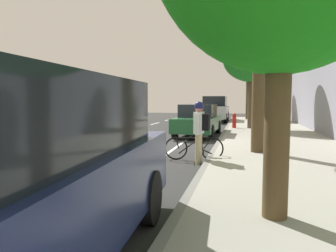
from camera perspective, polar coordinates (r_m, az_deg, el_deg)
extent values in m
plane|color=#2E2E2E|center=(13.04, -0.72, -2.88)|extent=(54.43, 54.43, 0.00)
cube|color=#A29E90|center=(12.72, 19.61, -3.06)|extent=(4.41, 34.02, 0.13)
cube|color=gray|center=(12.68, 9.29, -2.86)|extent=(0.16, 34.02, 0.13)
cube|color=white|center=(11.23, -20.16, -4.42)|extent=(0.14, 2.20, 0.01)
cube|color=white|center=(14.88, -11.20, -1.99)|extent=(0.14, 2.20, 0.01)
cube|color=white|center=(18.75, -5.86, -0.52)|extent=(0.14, 2.20, 0.01)
cube|color=white|center=(22.75, -2.37, 0.45)|extent=(0.14, 2.20, 0.01)
cube|color=white|center=(26.80, 0.07, 1.12)|extent=(0.14, 2.20, 0.01)
cube|color=white|center=(12.87, 2.74, -2.97)|extent=(0.12, 34.02, 0.01)
cube|color=navy|center=(3.48, -23.91, -11.92)|extent=(2.16, 4.80, 0.90)
cube|color=black|center=(3.34, -24.40, 1.85)|extent=(1.85, 3.19, 0.76)
cylinder|color=black|center=(4.54, -3.41, -12.82)|extent=(0.26, 0.77, 0.76)
cylinder|color=black|center=(5.22, -22.75, -10.84)|extent=(0.26, 0.77, 0.76)
cube|color=#1E512D|center=(15.26, 5.51, 0.50)|extent=(1.92, 4.46, 0.64)
cube|color=black|center=(15.22, 5.53, 2.82)|extent=(1.63, 2.16, 0.60)
cylinder|color=black|center=(16.51, 9.09, -0.15)|extent=(0.24, 0.67, 0.66)
cylinder|color=black|center=(16.77, 3.59, -0.02)|extent=(0.24, 0.67, 0.66)
cylinder|color=black|center=(13.82, 7.82, -1.11)|extent=(0.24, 0.67, 0.66)
cylinder|color=black|center=(14.12, 1.29, -0.94)|extent=(0.24, 0.67, 0.66)
cube|color=#B7BABF|center=(25.02, 8.60, 2.58)|extent=(1.92, 4.71, 0.90)
cube|color=black|center=(25.00, 8.62, 4.48)|extent=(1.68, 3.11, 0.76)
cylinder|color=black|center=(26.44, 10.73, 1.80)|extent=(0.22, 0.76, 0.76)
cylinder|color=black|center=(26.57, 6.96, 1.87)|extent=(0.22, 0.76, 0.76)
cylinder|color=black|center=(23.53, 10.42, 1.44)|extent=(0.22, 0.76, 0.76)
cylinder|color=black|center=(23.68, 6.19, 1.51)|extent=(0.22, 0.76, 0.76)
torus|color=black|center=(9.15, 1.46, -4.07)|extent=(0.67, 0.15, 0.67)
torus|color=black|center=(9.16, 7.99, -4.11)|extent=(0.67, 0.15, 0.67)
cylinder|color=black|center=(9.13, 3.91, -3.57)|extent=(0.64, 0.14, 0.50)
cylinder|color=black|center=(9.14, 6.20, -3.64)|extent=(0.14, 0.06, 0.46)
cylinder|color=black|center=(9.10, 4.25, -2.16)|extent=(0.73, 0.15, 0.05)
cylinder|color=black|center=(9.17, 6.92, -4.58)|extent=(0.35, 0.09, 0.18)
cylinder|color=black|center=(9.13, 7.27, -3.17)|extent=(0.26, 0.08, 0.32)
cylinder|color=black|center=(9.13, 1.71, -3.09)|extent=(0.12, 0.05, 0.33)
cube|color=black|center=(9.10, 6.54, -1.97)|extent=(0.25, 0.14, 0.05)
cylinder|color=black|center=(9.10, 1.96, -1.72)|extent=(0.10, 0.46, 0.03)
cylinder|color=#C6B284|center=(8.76, 5.72, -3.98)|extent=(0.15, 0.15, 0.83)
cylinder|color=#C6B284|center=(8.57, 5.45, -4.18)|extent=(0.15, 0.15, 0.83)
cube|color=white|center=(8.58, 5.63, 0.59)|extent=(0.25, 0.39, 0.59)
cylinder|color=white|center=(8.84, 5.97, 0.52)|extent=(0.10, 0.10, 0.56)
cylinder|color=white|center=(8.33, 5.27, 0.26)|extent=(0.10, 0.10, 0.56)
sphere|color=#C0695A|center=(8.56, 5.65, 3.33)|extent=(0.23, 0.23, 0.23)
sphere|color=navy|center=(8.56, 5.65, 3.60)|extent=(0.26, 0.26, 0.26)
cube|color=black|center=(8.54, 6.94, 0.70)|extent=(0.20, 0.31, 0.44)
cylinder|color=brown|center=(4.49, 19.27, 2.48)|extent=(0.34, 0.34, 2.92)
cylinder|color=#4F3C24|center=(10.02, 16.09, 5.07)|extent=(0.39, 0.39, 3.39)
ellipsoid|color=#277631|center=(10.32, 16.42, 18.53)|extent=(2.58, 2.58, 1.99)
cylinder|color=#4A3B2C|center=(18.23, 14.89, 4.37)|extent=(0.38, 0.38, 3.04)
ellipsoid|color=#1E7321|center=(18.37, 15.05, 11.93)|extent=(3.27, 3.27, 2.70)
cylinder|color=brown|center=(26.40, 14.45, 4.87)|extent=(0.46, 0.46, 3.39)
ellipsoid|color=#2B8321|center=(26.51, 14.56, 10.06)|extent=(2.56, 2.56, 2.06)
cylinder|color=black|center=(15.76, 19.34, 0.18)|extent=(0.15, 0.15, 0.82)
cylinder|color=black|center=(15.59, 18.98, 0.14)|extent=(0.15, 0.15, 0.82)
cube|color=#264C26|center=(15.63, 19.23, 2.72)|extent=(0.41, 0.44, 0.58)
cylinder|color=#264C26|center=(15.86, 19.69, 2.63)|extent=(0.10, 0.10, 0.55)
cylinder|color=#264C26|center=(15.41, 18.75, 2.60)|extent=(0.10, 0.10, 0.55)
sphere|color=tan|center=(15.63, 19.27, 4.21)|extent=(0.23, 0.23, 0.23)
cylinder|color=red|center=(18.27, 11.94, 0.77)|extent=(0.22, 0.22, 0.70)
sphere|color=red|center=(18.25, 11.96, 1.99)|extent=(0.20, 0.20, 0.20)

